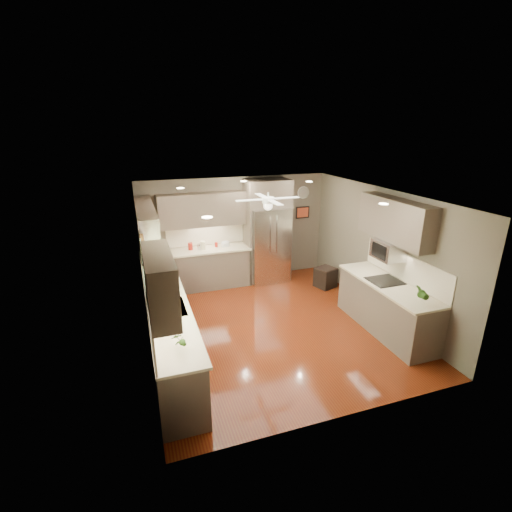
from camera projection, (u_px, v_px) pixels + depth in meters
floor at (272, 325)px, 7.09m from camera, size 5.00×5.00×0.00m
ceiling at (274, 195)px, 6.26m from camera, size 5.00×5.00×0.00m
wall_back at (236, 230)px, 8.91m from camera, size 4.50×0.00×4.50m
wall_front at (349, 334)px, 4.44m from camera, size 4.50×0.00×4.50m
wall_left at (144, 280)px, 6.00m from camera, size 0.00×5.00×5.00m
wall_right at (379, 251)px, 7.36m from camera, size 0.00×5.00×5.00m
canister_a at (190, 246)px, 8.41m from camera, size 0.12×0.12×0.17m
canister_b at (199, 247)px, 8.42m from camera, size 0.10×0.10×0.14m
canister_c at (203, 245)px, 8.46m from camera, size 0.14×0.14×0.19m
canister_d at (216, 245)px, 8.61m from camera, size 0.08×0.08×0.11m
soap_bottle at (158, 296)px, 5.92m from camera, size 0.11×0.11×0.19m
potted_plant_left at (178, 340)px, 4.63m from camera, size 0.17×0.14×0.27m
potted_plant_right at (422, 293)px, 5.87m from camera, size 0.20×0.17×0.33m
bowl at (225, 246)px, 8.64m from camera, size 0.26×0.26×0.06m
left_run at (165, 315)px, 6.47m from camera, size 0.65×4.70×1.45m
back_run at (210, 267)px, 8.68m from camera, size 1.85×0.65×1.45m
uppers at (223, 225)px, 6.88m from camera, size 4.50×4.70×0.95m
window at (146, 274)px, 5.46m from camera, size 0.05×1.12×0.92m
sink at (169, 310)px, 5.76m from camera, size 0.50×0.70×0.32m
refrigerator at (268, 233)px, 8.84m from camera, size 1.06×0.75×2.45m
right_run at (386, 306)px, 6.80m from camera, size 0.70×2.20×1.45m
microwave at (388, 250)px, 6.72m from camera, size 0.43×0.55×0.34m
ceiling_fan at (268, 202)px, 6.59m from camera, size 1.18×1.18×0.32m
recessed_lights at (264, 192)px, 6.61m from camera, size 2.84×3.14×0.01m
wall_clock at (303, 192)px, 9.16m from camera, size 0.30×0.03×0.30m
framed_print at (303, 212)px, 9.32m from camera, size 0.36×0.03×0.30m
stool at (325, 277)px, 8.72m from camera, size 0.52×0.52×0.48m
paper_towel at (170, 318)px, 5.14m from camera, size 0.13×0.13×0.31m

